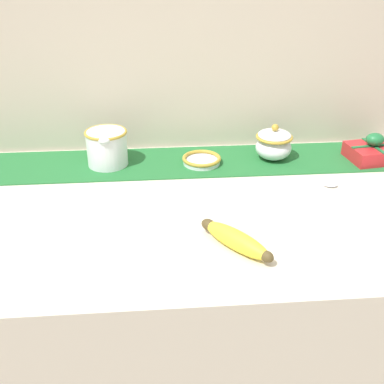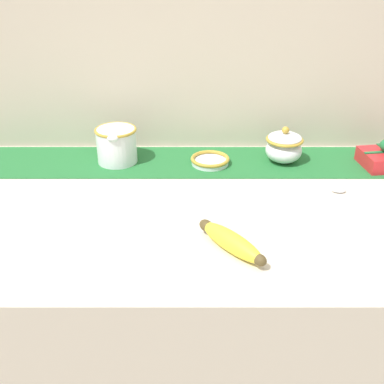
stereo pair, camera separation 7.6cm
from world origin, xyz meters
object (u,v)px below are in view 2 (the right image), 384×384
at_px(sugar_bowl, 283,147).
at_px(spoon, 330,190).
at_px(cream_pitcher, 115,144).
at_px(banana, 230,241).
at_px(small_dish, 209,160).

height_order(sugar_bowl, spoon, sugar_bowl).
height_order(cream_pitcher, spoon, cream_pitcher).
bearing_deg(cream_pitcher, banana, -56.09).
xyz_separation_m(small_dish, spoon, (0.30, -0.16, -0.01)).
height_order(banana, spoon, banana).
height_order(sugar_bowl, small_dish, sugar_bowl).
height_order(cream_pitcher, banana, cream_pitcher).
xyz_separation_m(sugar_bowl, small_dish, (-0.20, -0.02, -0.03)).
relative_size(cream_pitcher, sugar_bowl, 1.29).
relative_size(cream_pitcher, spoon, 0.72).
distance_m(cream_pitcher, sugar_bowl, 0.46).
relative_size(sugar_bowl, small_dish, 0.96).
distance_m(cream_pitcher, spoon, 0.58).
relative_size(cream_pitcher, small_dish, 1.24).
distance_m(small_dish, spoon, 0.34).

